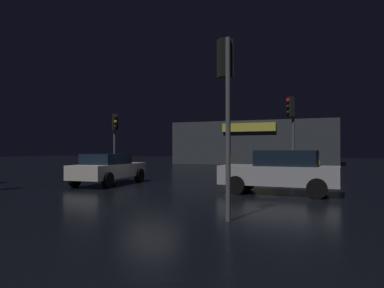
% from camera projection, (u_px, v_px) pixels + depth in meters
% --- Properties ---
extents(ground_plane, '(120.00, 120.00, 0.00)m').
position_uv_depth(ground_plane, '(151.00, 187.00, 15.71)').
color(ground_plane, black).
extents(store_building, '(17.88, 10.21, 4.72)m').
position_uv_depth(store_building, '(259.00, 143.00, 42.71)').
color(store_building, '#33383D').
rests_on(store_building, ground).
extents(traffic_signal_main, '(0.42, 0.42, 4.33)m').
position_uv_depth(traffic_signal_main, '(291.00, 120.00, 18.41)').
color(traffic_signal_main, '#595B60').
rests_on(traffic_signal_main, ground).
extents(traffic_signal_cross_left, '(0.42, 0.43, 4.26)m').
position_uv_depth(traffic_signal_cross_left, '(226.00, 84.00, 8.50)').
color(traffic_signal_cross_left, '#595B60').
rests_on(traffic_signal_cross_left, ground).
extents(traffic_signal_cross_right, '(0.42, 0.42, 3.88)m').
position_uv_depth(traffic_signal_cross_right, '(115.00, 130.00, 22.63)').
color(traffic_signal_cross_right, '#595B60').
rests_on(traffic_signal_cross_right, ground).
extents(car_far, '(2.12, 4.55, 1.45)m').
position_uv_depth(car_far, '(109.00, 168.00, 16.96)').
color(car_far, silver).
rests_on(car_far, ground).
extents(car_crossing, '(4.30, 1.94, 1.62)m').
position_uv_depth(car_crossing, '(281.00, 171.00, 13.43)').
color(car_crossing, '#B7B7BF').
rests_on(car_crossing, ground).
extents(bollard_kerb_a, '(0.13, 0.13, 1.27)m').
position_uv_depth(bollard_kerb_a, '(231.00, 167.00, 21.11)').
color(bollard_kerb_a, gold).
rests_on(bollard_kerb_a, ground).
extents(bollard_kerb_b, '(0.11, 0.11, 1.07)m').
position_uv_depth(bollard_kerb_b, '(319.00, 169.00, 20.15)').
color(bollard_kerb_b, gold).
rests_on(bollard_kerb_b, ground).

